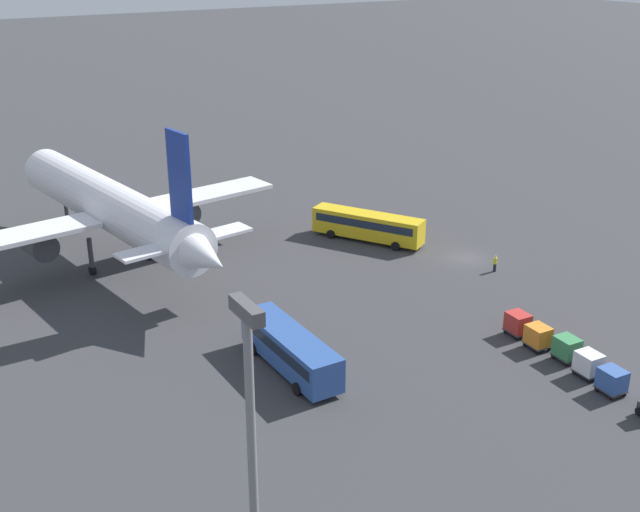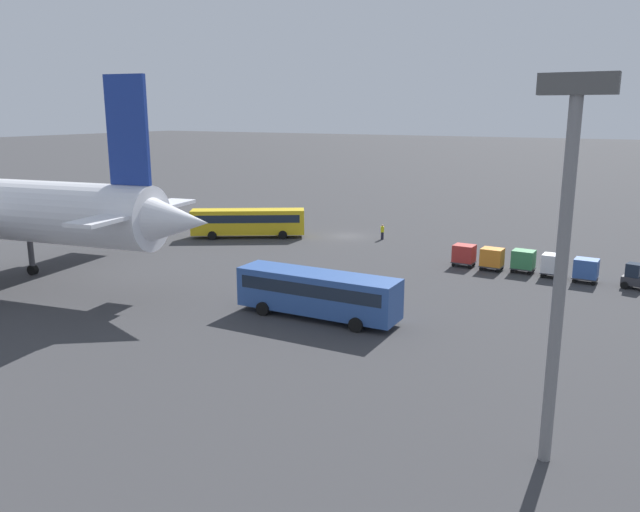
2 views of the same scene
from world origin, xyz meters
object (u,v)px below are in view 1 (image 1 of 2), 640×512
object	(u,v)px
shuttle_bus_near	(368,224)
cargo_cart_red	(518,323)
airplane	(111,206)
cargo_cart_white	(589,363)
shuttle_bus_far	(290,347)
cargo_cart_orange	(538,336)
cargo_cart_green	(567,348)
cargo_cart_blue	(612,380)
worker_person	(495,264)

from	to	relation	value
shuttle_bus_near	cargo_cart_red	size ratio (longest dim) A/B	6.01
airplane	cargo_cart_white	xyz separation A→B (m)	(-41.65, -25.08, -5.17)
shuttle_bus_near	shuttle_bus_far	world-z (taller)	shuttle_bus_near
airplane	shuttle_bus_far	xyz separation A→B (m)	(-28.81, -5.43, -4.41)
cargo_cart_orange	cargo_cart_red	size ratio (longest dim) A/B	1.00
cargo_cart_green	cargo_cart_orange	distance (m)	2.74
shuttle_bus_near	cargo_cart_red	world-z (taller)	shuttle_bus_near
cargo_cart_white	cargo_cart_red	world-z (taller)	same
airplane	cargo_cart_green	size ratio (longest dim) A/B	20.83
cargo_cart_blue	cargo_cart_orange	distance (m)	8.07
cargo_cart_blue	cargo_cart_white	world-z (taller)	same
worker_person	cargo_cart_white	xyz separation A→B (m)	(-19.86, 8.09, 0.32)
shuttle_bus_near	shuttle_bus_far	distance (m)	30.03
cargo_cart_blue	cargo_cart_orange	xyz separation A→B (m)	(8.07, -0.32, 0.00)
airplane	shuttle_bus_far	bearing A→B (deg)	-178.29
shuttle_bus_near	worker_person	distance (m)	15.55
shuttle_bus_near	cargo_cart_green	world-z (taller)	shuttle_bus_near
shuttle_bus_far	cargo_cart_green	bearing A→B (deg)	-117.58
cargo_cart_white	cargo_cart_orange	xyz separation A→B (m)	(5.38, 0.12, 0.00)
cargo_cart_green	cargo_cart_orange	world-z (taller)	same
cargo_cart_white	cargo_cart_green	world-z (taller)	same
airplane	worker_person	size ratio (longest dim) A/B	24.66
airplane	shuttle_bus_far	distance (m)	29.65
shuttle_bus_far	cargo_cart_blue	distance (m)	24.71
worker_person	cargo_cart_red	size ratio (longest dim) A/B	0.84
airplane	shuttle_bus_near	distance (m)	28.17
worker_person	cargo_cart_orange	distance (m)	16.65
cargo_cart_green	airplane	bearing A→B (deg)	33.22
airplane	cargo_cart_green	distance (m)	46.86
shuttle_bus_far	cargo_cart_red	world-z (taller)	shuttle_bus_far
cargo_cart_green	cargo_cart_blue	bearing A→B (deg)	170.76
cargo_cart_green	shuttle_bus_far	bearing A→B (deg)	63.21
airplane	cargo_cart_red	world-z (taller)	airplane
worker_person	cargo_cart_white	world-z (taller)	cargo_cart_white
airplane	cargo_cart_red	size ratio (longest dim) A/B	20.83
airplane	cargo_cart_orange	world-z (taller)	airplane
airplane	cargo_cart_blue	world-z (taller)	airplane
shuttle_bus_near	cargo_cart_orange	world-z (taller)	shuttle_bus_near
shuttle_bus_near	worker_person	xyz separation A→B (m)	(-14.12, -6.43, -1.08)
airplane	worker_person	xyz separation A→B (m)	(-21.79, -33.17, -5.49)
airplane	cargo_cart_orange	bearing A→B (deg)	-154.41
shuttle_bus_near	cargo_cart_white	xyz separation A→B (m)	(-33.98, 1.66, -0.76)
worker_person	cargo_cart_orange	bearing A→B (deg)	150.46
cargo_cart_green	shuttle_bus_near	bearing A→B (deg)	-2.25
worker_person	cargo_cart_white	bearing A→B (deg)	157.84
airplane	shuttle_bus_near	world-z (taller)	airplane
airplane	cargo_cart_blue	bearing A→B (deg)	-159.89
cargo_cart_orange	worker_person	bearing A→B (deg)	-29.54
cargo_cart_orange	airplane	bearing A→B (deg)	34.54
cargo_cart_blue	cargo_cart_white	distance (m)	2.73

